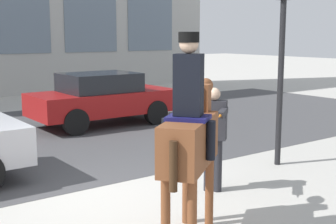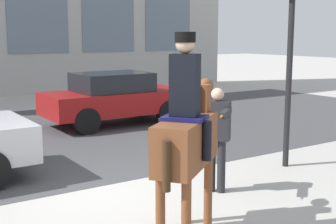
% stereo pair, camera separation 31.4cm
% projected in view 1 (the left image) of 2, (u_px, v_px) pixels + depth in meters
% --- Properties ---
extents(ground_plane, '(80.00, 80.00, 0.00)m').
position_uv_depth(ground_plane, '(107.00, 197.00, 7.22)').
color(ground_plane, '#B2AFA8').
extents(road_surface, '(25.30, 8.50, 0.01)m').
position_uv_depth(road_surface, '(9.00, 141.00, 11.00)').
color(road_surface, '#444447').
rests_on(road_surface, ground_plane).
extents(mounted_horse_lead, '(1.54, 1.27, 2.51)m').
position_uv_depth(mounted_horse_lead, '(190.00, 135.00, 5.58)').
color(mounted_horse_lead, brown).
rests_on(mounted_horse_lead, ground_plane).
extents(pedestrian_bystander, '(0.66, 0.83, 1.67)m').
position_uv_depth(pedestrian_bystander, '(214.00, 131.00, 7.33)').
color(pedestrian_bystander, '#232328').
rests_on(pedestrian_bystander, ground_plane).
extents(street_car_far_lane, '(3.92, 1.83, 1.45)m').
position_uv_depth(street_car_far_lane, '(102.00, 98.00, 12.85)').
color(street_car_far_lane, maroon).
rests_on(street_car_far_lane, ground_plane).
extents(traffic_light, '(0.24, 0.29, 3.82)m').
position_uv_depth(traffic_light, '(283.00, 29.00, 8.60)').
color(traffic_light, black).
rests_on(traffic_light, ground_plane).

